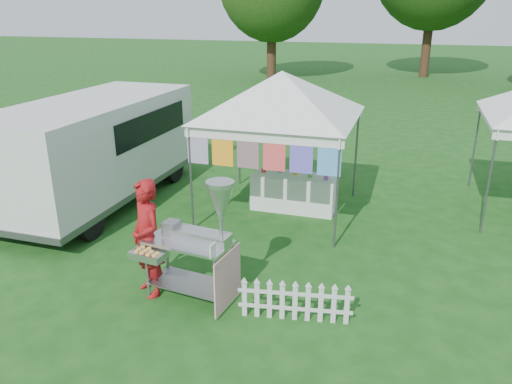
% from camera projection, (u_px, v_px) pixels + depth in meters
% --- Properties ---
extents(ground, '(120.00, 120.00, 0.00)m').
position_uv_depth(ground, '(222.00, 292.00, 7.79)').
color(ground, '#164914').
rests_on(ground, ground).
extents(canopy_main, '(4.24, 4.24, 3.45)m').
position_uv_depth(canopy_main, '(282.00, 71.00, 9.88)').
color(canopy_main, '#59595E').
rests_on(canopy_main, ground).
extents(donut_cart, '(1.49, 0.93, 1.95)m').
position_uv_depth(donut_cart, '(200.00, 233.00, 7.14)').
color(donut_cart, gray).
rests_on(donut_cart, ground).
extents(vendor, '(0.80, 0.76, 1.85)m').
position_uv_depth(vendor, '(147.00, 238.00, 7.48)').
color(vendor, maroon).
rests_on(vendor, ground).
extents(cargo_van, '(2.25, 5.58, 2.31)m').
position_uv_depth(cargo_van, '(99.00, 147.00, 11.16)').
color(cargo_van, silver).
rests_on(cargo_van, ground).
extents(picket_fence, '(1.60, 0.29, 0.56)m').
position_uv_depth(picket_fence, '(295.00, 302.00, 7.00)').
color(picket_fence, silver).
rests_on(picket_fence, ground).
extents(display_table, '(1.80, 0.70, 0.78)m').
position_uv_depth(display_table, '(294.00, 192.00, 10.88)').
color(display_table, white).
rests_on(display_table, ground).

